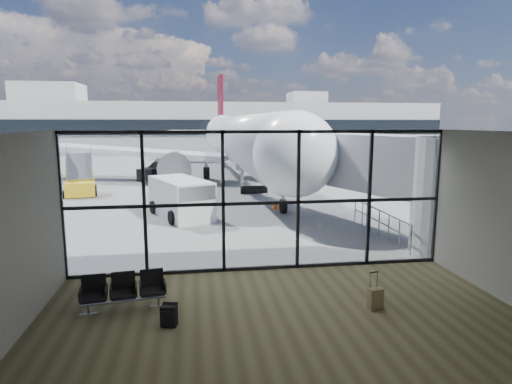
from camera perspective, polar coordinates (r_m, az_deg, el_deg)
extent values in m
plane|color=slate|center=(53.39, -6.10, 4.11)|extent=(220.00, 220.00, 0.00)
cube|color=brown|center=(10.49, 4.24, -17.48)|extent=(12.00, 8.00, 0.01)
cube|color=silver|center=(9.38, 4.57, 7.87)|extent=(12.00, 8.00, 0.02)
cube|color=#AEAEA9|center=(6.07, 13.03, -15.00)|extent=(12.00, 0.02, 4.50)
cube|color=#AEAEA9|center=(10.24, -30.67, -6.03)|extent=(0.02, 8.00, 4.50)
cube|color=white|center=(13.53, 0.68, -1.28)|extent=(12.00, 0.04, 4.50)
cube|color=black|center=(14.10, 0.66, -10.06)|extent=(12.00, 0.12, 0.10)
cube|color=black|center=(13.54, 0.67, -1.48)|extent=(12.00, 0.12, 0.10)
cube|color=black|center=(13.31, 0.69, 8.04)|extent=(12.00, 0.12, 0.10)
cube|color=black|center=(13.93, -24.52, -1.82)|extent=(0.10, 0.12, 4.50)
cube|color=black|center=(13.45, -14.66, -1.64)|extent=(0.10, 0.12, 4.50)
cube|color=black|center=(13.40, -4.40, -1.41)|extent=(0.10, 0.12, 4.50)
cube|color=black|center=(13.77, 5.61, -1.14)|extent=(0.10, 0.12, 4.50)
cube|color=black|center=(14.53, 14.84, -0.86)|extent=(0.10, 0.12, 4.50)
cube|color=black|center=(15.63, 22.96, -0.59)|extent=(0.10, 0.12, 4.50)
cylinder|color=#A4A6AA|center=(17.12, 24.64, -0.41)|extent=(2.80, 2.80, 4.20)
cube|color=#A4A6AA|center=(22.22, 9.09, 4.68)|extent=(7.45, 14.81, 2.40)
cube|color=#A4A6AA|center=(28.47, -0.28, 5.77)|extent=(2.60, 2.20, 2.60)
cylinder|color=gray|center=(28.58, -1.87, 1.55)|extent=(0.20, 0.20, 1.80)
cylinder|color=gray|center=(28.80, 1.30, 1.61)|extent=(0.20, 0.20, 1.80)
cylinder|color=black|center=(28.77, -0.28, 0.30)|extent=(1.80, 0.56, 0.56)
cylinder|color=gray|center=(16.46, 19.95, -6.01)|extent=(0.06, 0.06, 1.10)
cylinder|color=gray|center=(17.23, 18.54, -5.26)|extent=(0.06, 0.06, 1.10)
cylinder|color=gray|center=(18.01, 17.25, -4.57)|extent=(0.06, 0.06, 1.10)
cylinder|color=gray|center=(18.80, 16.07, -3.94)|extent=(0.06, 0.06, 1.10)
cylinder|color=gray|center=(19.60, 14.99, -3.36)|extent=(0.06, 0.06, 1.10)
cylinder|color=gray|center=(20.41, 14.00, -2.83)|extent=(0.06, 0.06, 1.10)
cylinder|color=gray|center=(21.23, 13.08, -2.33)|extent=(0.06, 0.06, 1.10)
cylinder|color=gray|center=(18.69, 16.14, -2.36)|extent=(0.06, 5.40, 0.06)
cylinder|color=gray|center=(18.79, 16.08, -3.80)|extent=(0.06, 5.40, 0.06)
cube|color=#AAABA6|center=(75.17, -6.84, 8.62)|extent=(80.00, 12.00, 8.00)
cube|color=black|center=(69.07, -6.70, 8.58)|extent=(80.00, 0.20, 2.40)
cube|color=#AAABA6|center=(78.70, -25.85, 11.82)|extent=(10.00, 8.00, 3.00)
cube|color=#AAABA6|center=(77.90, 6.76, 12.32)|extent=(6.00, 6.00, 2.00)
cylinder|color=#382619|center=(90.63, -28.48, 6.23)|extent=(0.50, 0.50, 3.42)
sphere|color=#133315|center=(90.58, -28.68, 8.86)|extent=(6.27, 6.27, 6.27)
cylinder|color=#382619|center=(88.77, -24.80, 6.22)|extent=(0.50, 0.50, 2.70)
sphere|color=#133315|center=(88.71, -24.95, 8.34)|extent=(4.95, 4.95, 4.95)
cylinder|color=#382619|center=(87.27, -21.01, 6.53)|extent=(0.50, 0.50, 3.06)
sphere|color=#133315|center=(87.21, -21.15, 8.98)|extent=(5.61, 5.61, 5.61)
cylinder|color=#382619|center=(86.16, -17.09, 6.83)|extent=(0.50, 0.50, 3.42)
sphere|color=#133315|center=(86.12, -17.23, 9.61)|extent=(6.27, 6.27, 6.27)
cube|color=gray|center=(11.69, -17.18, -13.72)|extent=(2.09, 0.37, 0.04)
cube|color=black|center=(11.67, -20.83, -13.01)|extent=(0.66, 0.63, 0.08)
cube|color=black|center=(11.83, -20.80, -11.42)|extent=(0.60, 0.15, 0.52)
cube|color=black|center=(11.62, -17.22, -12.90)|extent=(0.66, 0.63, 0.08)
cube|color=black|center=(11.79, -17.27, -11.30)|extent=(0.60, 0.15, 0.52)
cube|color=black|center=(11.63, -13.61, -12.73)|extent=(0.66, 0.63, 0.08)
cube|color=black|center=(11.79, -13.72, -11.14)|extent=(0.60, 0.15, 0.52)
cylinder|color=gray|center=(11.79, -21.46, -14.39)|extent=(0.06, 0.06, 0.24)
cylinder|color=gray|center=(11.75, -12.83, -14.06)|extent=(0.06, 0.06, 0.24)
cube|color=black|center=(10.60, -11.51, -15.89)|extent=(0.41, 0.31, 0.50)
cube|color=black|center=(10.48, -11.75, -16.20)|extent=(0.30, 0.14, 0.34)
cylinder|color=black|center=(10.59, -11.36, -14.40)|extent=(0.35, 0.18, 0.09)
cube|color=olive|center=(11.63, 15.61, -13.53)|extent=(0.39, 0.27, 0.53)
cube|color=olive|center=(11.54, 15.94, -13.73)|extent=(0.30, 0.09, 0.40)
cylinder|color=gray|center=(11.48, 15.01, -11.36)|extent=(0.02, 0.02, 0.44)
cylinder|color=gray|center=(11.59, 15.85, -11.20)|extent=(0.02, 0.02, 0.44)
cube|color=black|center=(11.46, 15.48, -10.26)|extent=(0.24, 0.07, 0.02)
cylinder|color=black|center=(11.75, 14.86, -14.61)|extent=(0.04, 0.06, 0.06)
cylinder|color=black|center=(11.85, 15.69, -14.43)|extent=(0.04, 0.06, 0.06)
cylinder|color=white|center=(36.03, -1.75, 6.94)|extent=(5.12, 32.89, 4.04)
sphere|color=white|center=(19.99, 5.24, 5.06)|extent=(4.04, 4.04, 4.04)
cone|color=white|center=(54.99, -4.74, 8.04)|extent=(4.26, 6.68, 4.04)
cube|color=black|center=(20.59, 4.77, 6.71)|extent=(2.45, 1.39, 0.55)
cube|color=white|center=(36.99, -16.44, 5.19)|extent=(16.77, 8.12, 1.29)
cylinder|color=black|center=(34.69, -10.80, 3.34)|extent=(2.42, 3.79, 2.29)
cube|color=white|center=(54.22, -8.40, 8.08)|extent=(6.26, 2.99, 0.20)
cube|color=white|center=(39.57, 11.50, 5.62)|extent=(16.67, 9.07, 1.29)
cylinder|color=black|center=(36.39, 7.42, 3.70)|extent=(2.42, 3.79, 2.29)
cube|color=white|center=(54.90, -1.01, 8.19)|extent=(6.30, 3.35, 0.20)
cube|color=#590C1C|center=(55.04, -4.79, 11.80)|extent=(0.46, 4.16, 6.55)
cylinder|color=gray|center=(22.41, 3.66, -0.95)|extent=(0.22, 0.22, 1.53)
cylinder|color=black|center=(22.48, 3.65, -1.91)|extent=(0.30, 0.77, 0.76)
cylinder|color=black|center=(36.47, -6.62, 2.52)|extent=(0.53, 1.06, 1.05)
cylinder|color=black|center=(37.35, 2.79, 2.73)|extent=(0.53, 1.06, 1.05)
cube|color=silver|center=(21.89, -10.04, -0.78)|extent=(3.46, 4.84, 1.93)
cube|color=black|center=(20.29, -8.45, -0.01)|extent=(2.13, 1.76, 0.68)
cylinder|color=black|center=(20.35, -11.09, -3.37)|extent=(0.48, 0.72, 0.68)
cylinder|color=black|center=(21.05, -6.14, -2.83)|extent=(0.48, 0.72, 0.68)
cylinder|color=black|center=(23.05, -13.51, -1.98)|extent=(0.48, 0.72, 0.68)
cylinder|color=black|center=(23.67, -9.05, -1.55)|extent=(0.48, 0.72, 0.68)
cube|color=black|center=(36.58, -13.58, 2.42)|extent=(2.41, 3.26, 0.99)
cube|color=black|center=(37.55, -12.78, 3.75)|extent=(2.04, 2.73, 1.02)
cylinder|color=black|center=(36.09, -15.26, 1.79)|extent=(0.37, 0.53, 0.49)
cylinder|color=black|center=(35.43, -13.32, 1.73)|extent=(0.37, 0.53, 0.49)
cylinder|color=black|center=(37.80, -13.79, 2.17)|extent=(0.37, 0.53, 0.49)
cylinder|color=black|center=(37.17, -11.91, 2.13)|extent=(0.37, 0.53, 0.49)
cube|color=gold|center=(30.50, -22.37, 0.59)|extent=(2.41, 3.43, 0.89)
cube|color=gray|center=(31.23, -22.47, 3.15)|extent=(2.06, 2.81, 1.65)
cylinder|color=black|center=(29.48, -24.13, -0.31)|extent=(0.32, 0.53, 0.49)
cylinder|color=black|center=(29.41, -20.66, -0.11)|extent=(0.32, 0.53, 0.49)
cylinder|color=black|center=(31.68, -23.90, 0.32)|extent=(0.32, 0.53, 0.49)
cylinder|color=black|center=(31.62, -20.67, 0.50)|extent=(0.32, 0.53, 0.49)
cube|color=#F84F0D|center=(23.70, 2.62, -2.23)|extent=(0.37, 0.37, 0.03)
cone|color=#F84F0D|center=(23.65, 2.63, -1.63)|extent=(0.35, 0.35, 0.53)
cube|color=#FF530D|center=(28.04, 3.54, -0.44)|extent=(0.42, 0.42, 0.03)
cone|color=#FF530D|center=(28.00, 3.55, 0.14)|extent=(0.40, 0.40, 0.60)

